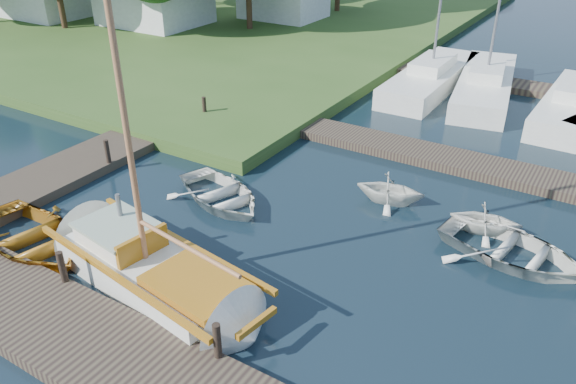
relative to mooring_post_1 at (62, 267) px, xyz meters
The scene contains 18 objects.
ground 5.87m from the mooring_post_1, 59.04° to the left, with size 160.00×160.00×0.00m, color black.
near_dock 3.21m from the mooring_post_1, 18.43° to the right, with size 18.00×2.20×0.30m, color #2C201D.
left_dock 8.62m from the mooring_post_1, 125.54° to the left, with size 2.20×18.00×0.30m, color #2C201D.
far_dock 12.55m from the mooring_post_1, 66.50° to the left, with size 14.00×1.60×0.30m, color #2C201D.
shore 36.80m from the mooring_post_1, 132.80° to the left, with size 50.00×40.00×0.50m, color #304F1C.
mooring_post_1 is the anchor object (origin of this frame).
mooring_post_2 4.50m from the mooring_post_1, ahead, with size 0.16×0.16×0.80m, color black.
mooring_post_4 6.40m from the mooring_post_1, 128.66° to the left, with size 0.16×0.16×0.80m, color black.
mooring_post_5 10.77m from the mooring_post_1, 111.80° to the left, with size 0.16×0.16×0.80m, color black.
sailboat 2.13m from the mooring_post_1, 36.52° to the left, with size 7.36×3.01×9.83m.
dinghy 2.39m from the mooring_post_1, 162.23° to the left, with size 2.96×4.14×0.86m, color #9B6412.
tender_a 5.29m from the mooring_post_1, 84.99° to the left, with size 2.49×3.48×0.72m, color white.
tender_b 9.26m from the mooring_post_1, 59.02° to the left, with size 1.75×2.03×1.07m, color white.
tender_c 10.95m from the mooring_post_1, 38.51° to the left, with size 2.67×3.74×0.77m, color white.
tender_d 10.88m from the mooring_post_1, 45.42° to the left, with size 1.63×1.89×1.00m, color white.
marina_boat_0 19.21m from the mooring_post_1, 83.63° to the left, with size 2.26×8.42×10.61m.
marina_boat_1 19.92m from the mooring_post_1, 76.79° to the left, with size 3.64×8.88×9.56m.
marina_boat_2 20.30m from the mooring_post_1, 65.65° to the left, with size 2.42×7.75×12.13m.
Camera 1 is at (6.92, -11.14, 8.38)m, focal length 35.00 mm.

